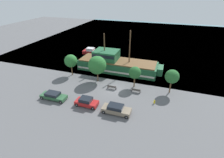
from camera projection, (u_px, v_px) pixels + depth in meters
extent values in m
plane|color=#5B5B5E|center=(113.00, 89.00, 36.22)|extent=(160.00, 160.00, 0.00)
plane|color=slate|center=(147.00, 38.00, 73.07)|extent=(80.00, 80.00, 0.00)
cube|color=#1E5633|center=(117.00, 66.00, 43.88)|extent=(19.54, 5.93, 2.42)
cube|color=silver|center=(117.00, 67.00, 44.05)|extent=(19.15, 6.01, 0.45)
cube|color=#1E5633|center=(160.00, 70.00, 40.74)|extent=(1.40, 3.26, 1.69)
cube|color=brown|center=(118.00, 61.00, 43.26)|extent=(18.76, 5.46, 0.25)
cube|color=#1E5633|center=(106.00, 55.00, 43.52)|extent=(5.86, 4.75, 2.26)
cube|color=black|center=(106.00, 54.00, 43.36)|extent=(5.57, 4.81, 0.81)
cylinder|color=#4C331E|center=(130.00, 47.00, 40.61)|extent=(0.28, 0.28, 7.55)
cylinder|color=#4C331E|center=(104.00, 47.00, 42.69)|extent=(0.28, 0.28, 6.42)
cube|color=maroon|center=(92.00, 52.00, 55.09)|extent=(5.70, 2.39, 1.05)
cube|color=silver|center=(90.00, 49.00, 54.76)|extent=(2.28, 1.87, 0.87)
cube|color=black|center=(92.00, 50.00, 54.57)|extent=(0.12, 1.67, 0.70)
cube|color=#B21E1E|center=(87.00, 103.00, 30.93)|extent=(4.06, 1.85, 0.68)
cube|color=black|center=(86.00, 100.00, 30.66)|extent=(2.11, 1.66, 0.63)
cylinder|color=black|center=(93.00, 108.00, 29.90)|extent=(0.66, 0.22, 0.66)
cylinder|color=gray|center=(93.00, 108.00, 29.90)|extent=(0.25, 0.25, 0.25)
cylinder|color=black|center=(97.00, 103.00, 31.30)|extent=(0.66, 0.22, 0.66)
cylinder|color=gray|center=(97.00, 103.00, 31.30)|extent=(0.25, 0.25, 0.25)
cylinder|color=black|center=(77.00, 105.00, 30.80)|extent=(0.66, 0.22, 0.66)
cylinder|color=gray|center=(77.00, 105.00, 30.80)|extent=(0.25, 0.25, 0.25)
cylinder|color=black|center=(81.00, 100.00, 32.20)|extent=(0.66, 0.22, 0.66)
cylinder|color=gray|center=(81.00, 100.00, 32.20)|extent=(0.25, 0.25, 0.25)
cube|color=#7F705B|center=(116.00, 110.00, 29.06)|extent=(4.84, 1.90, 0.72)
cube|color=black|center=(116.00, 107.00, 28.80)|extent=(2.52, 1.71, 0.57)
cylinder|color=black|center=(126.00, 117.00, 27.91)|extent=(0.66, 0.22, 0.66)
cylinder|color=gray|center=(126.00, 117.00, 27.91)|extent=(0.25, 0.25, 0.25)
cylinder|color=black|center=(129.00, 111.00, 29.34)|extent=(0.66, 0.22, 0.66)
cylinder|color=gray|center=(129.00, 111.00, 29.34)|extent=(0.25, 0.25, 0.25)
cylinder|color=black|center=(104.00, 112.00, 29.03)|extent=(0.66, 0.22, 0.66)
cylinder|color=gray|center=(104.00, 112.00, 29.03)|extent=(0.25, 0.25, 0.25)
cylinder|color=black|center=(107.00, 106.00, 30.47)|extent=(0.66, 0.22, 0.66)
cylinder|color=gray|center=(107.00, 106.00, 30.47)|extent=(0.25, 0.25, 0.25)
cube|color=#2D5B38|center=(54.00, 96.00, 32.82)|extent=(4.99, 1.86, 0.58)
cube|color=black|center=(53.00, 94.00, 32.60)|extent=(2.60, 1.68, 0.52)
cylinder|color=black|center=(61.00, 102.00, 31.62)|extent=(0.65, 0.22, 0.65)
cylinder|color=gray|center=(61.00, 102.00, 31.62)|extent=(0.25, 0.25, 0.25)
cylinder|color=black|center=(66.00, 97.00, 33.03)|extent=(0.65, 0.22, 0.65)
cylinder|color=gray|center=(66.00, 97.00, 33.03)|extent=(0.25, 0.25, 0.25)
cylinder|color=black|center=(42.00, 98.00, 32.79)|extent=(0.65, 0.22, 0.65)
cylinder|color=gray|center=(42.00, 98.00, 32.79)|extent=(0.25, 0.25, 0.25)
cylinder|color=black|center=(48.00, 93.00, 34.20)|extent=(0.65, 0.22, 0.65)
cylinder|color=gray|center=(48.00, 93.00, 34.20)|extent=(0.25, 0.25, 0.25)
cylinder|color=yellow|center=(154.00, 102.00, 31.58)|extent=(0.22, 0.22, 0.56)
sphere|color=yellow|center=(155.00, 101.00, 31.42)|extent=(0.25, 0.25, 0.25)
cylinder|color=yellow|center=(153.00, 102.00, 31.62)|extent=(0.10, 0.09, 0.09)
cylinder|color=yellow|center=(155.00, 102.00, 31.52)|extent=(0.10, 0.09, 0.09)
cube|color=#4C4742|center=(112.00, 87.00, 36.12)|extent=(1.89, 0.45, 0.05)
cube|color=#4C4742|center=(112.00, 87.00, 35.85)|extent=(1.89, 0.06, 0.40)
cube|color=#2D2D2D|center=(108.00, 87.00, 36.48)|extent=(0.12, 0.36, 0.40)
cube|color=#2D2D2D|center=(116.00, 89.00, 35.97)|extent=(0.12, 0.36, 0.40)
cube|color=#4C4742|center=(136.00, 90.00, 34.98)|extent=(1.80, 0.45, 0.05)
cube|color=#4C4742|center=(136.00, 90.00, 34.71)|extent=(1.80, 0.06, 0.40)
cube|color=#2D2D2D|center=(132.00, 91.00, 35.32)|extent=(0.12, 0.36, 0.40)
cube|color=#2D2D2D|center=(140.00, 92.00, 34.84)|extent=(0.12, 0.36, 0.40)
cylinder|color=brown|center=(72.00, 70.00, 41.57)|extent=(0.24, 0.24, 2.35)
sphere|color=#286B2D|center=(71.00, 61.00, 40.44)|extent=(2.97, 2.97, 2.97)
cylinder|color=brown|center=(98.00, 77.00, 38.94)|extent=(0.24, 0.24, 2.14)
sphere|color=#286B2D|center=(97.00, 65.00, 37.65)|extent=(3.98, 3.98, 3.98)
cylinder|color=brown|center=(134.00, 82.00, 36.60)|extent=(0.24, 0.24, 2.22)
sphere|color=#235B28|center=(135.00, 73.00, 35.59)|extent=(2.53, 2.53, 2.53)
cylinder|color=brown|center=(170.00, 87.00, 34.48)|extent=(0.24, 0.24, 2.45)
sphere|color=#235B28|center=(172.00, 77.00, 33.38)|extent=(2.70, 2.70, 2.70)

